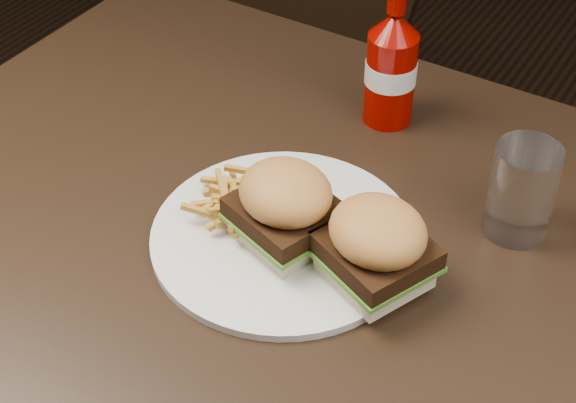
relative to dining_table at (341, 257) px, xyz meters
The scene contains 8 objects.
dining_table is the anchor object (origin of this frame).
chair_far 1.14m from the dining_table, 122.28° to the left, with size 0.46×0.46×0.04m, color black.
plate 0.07m from the dining_table, 155.37° to the right, with size 0.30×0.30×0.01m, color white.
sandwich_half_a 0.08m from the dining_table, 149.13° to the right, with size 0.10×0.09×0.02m, color beige.
sandwich_half_b 0.08m from the dining_table, 31.55° to the right, with size 0.10×0.09×0.02m, color #FAF0BF.
fries_pile 0.14m from the dining_table, behind, with size 0.09×0.09×0.04m, color #BD892D, non-canonical shape.
ketchup_bottle 0.27m from the dining_table, 105.43° to the left, with size 0.07×0.07×0.13m, color #830400.
tumbler 0.21m from the dining_table, 39.53° to the left, with size 0.07×0.07×0.12m, color white.
Camera 1 is at (0.32, -0.64, 1.44)m, focal length 55.00 mm.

